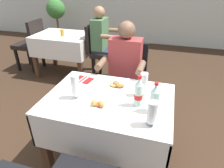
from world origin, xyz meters
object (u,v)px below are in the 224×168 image
(plate_far_diner, at_px, (116,85))
(background_patron, at_px, (103,41))
(main_dining_table, at_px, (109,114))
(chair_far_diner_seat, at_px, (127,78))
(background_chair_left, at_px, (31,42))
(beer_glass_left, at_px, (152,114))
(background_chair_right, at_px, (101,49))
(napkin_cutlery_set, at_px, (84,80))
(background_dining_table, at_px, (64,45))
(seated_diner_far, at_px, (124,70))
(cola_bottle_secondary, at_px, (139,93))
(cola_bottle_primary, at_px, (155,99))
(beer_glass_right, at_px, (144,84))
(plate_near_camera, at_px, (96,105))
(background_table_tumbler, at_px, (62,33))
(potted_plant_corner, at_px, (57,18))
(beer_glass_middle, at_px, (75,86))

(plate_far_diner, bearing_deg, background_patron, 112.96)
(main_dining_table, relative_size, background_patron, 0.86)
(chair_far_diner_seat, relative_size, background_chair_left, 1.00)
(beer_glass_left, bearing_deg, background_chair_right, 118.39)
(napkin_cutlery_set, height_order, background_dining_table, napkin_cutlery_set)
(main_dining_table, xyz_separation_m, seated_diner_far, (-0.02, 0.68, 0.13))
(plate_far_diner, xyz_separation_m, background_dining_table, (-1.40, 1.53, -0.21))
(napkin_cutlery_set, distance_m, background_chair_left, 2.32)
(background_dining_table, bearing_deg, chair_far_diner_seat, -34.00)
(cola_bottle_secondary, bearing_deg, background_dining_table, 133.02)
(cola_bottle_primary, height_order, cola_bottle_secondary, cola_bottle_secondary)
(cola_bottle_secondary, bearing_deg, beer_glass_right, 84.74)
(plate_near_camera, bearing_deg, plate_far_diner, 78.57)
(chair_far_diner_seat, bearing_deg, main_dining_table, -90.00)
(chair_far_diner_seat, xyz_separation_m, beer_glass_left, (0.39, -1.04, 0.31))
(plate_near_camera, distance_m, cola_bottle_secondary, 0.35)
(napkin_cutlery_set, bearing_deg, background_table_tumbler, 125.80)
(beer_glass_left, xyz_separation_m, background_chair_left, (-2.48, 1.98, -0.31))
(background_table_tumbler, bearing_deg, beer_glass_right, -42.99)
(seated_diner_far, height_order, background_dining_table, seated_diner_far)
(plate_near_camera, bearing_deg, cola_bottle_secondary, 19.98)
(seated_diner_far, xyz_separation_m, background_table_tumbler, (-1.31, 0.95, 0.10))
(cola_bottle_primary, xyz_separation_m, background_dining_table, (-1.78, 1.82, -0.30))
(potted_plant_corner, bearing_deg, background_patron, -42.16)
(cola_bottle_primary, height_order, potted_plant_corner, potted_plant_corner)
(beer_glass_left, relative_size, background_table_tumbler, 1.79)
(plate_far_diner, height_order, napkin_cutlery_set, plate_far_diner)
(background_chair_left, distance_m, background_chair_right, 1.41)
(background_dining_table, distance_m, background_chair_right, 0.71)
(main_dining_table, bearing_deg, napkin_cutlery_set, 144.91)
(background_patron, height_order, background_table_tumbler, background_patron)
(cola_bottle_secondary, height_order, background_table_tumbler, cola_bottle_secondary)
(plate_far_diner, distance_m, beer_glass_right, 0.29)
(plate_near_camera, xyz_separation_m, background_dining_table, (-1.33, 1.88, -0.21))
(chair_far_diner_seat, relative_size, background_table_tumbler, 8.82)
(main_dining_table, xyz_separation_m, cola_bottle_primary, (0.39, -0.09, 0.29))
(background_chair_right, bearing_deg, background_patron, -0.00)
(napkin_cutlery_set, distance_m, background_patron, 1.52)
(beer_glass_middle, height_order, background_patron, background_patron)
(beer_glass_left, height_order, cola_bottle_primary, cola_bottle_primary)
(main_dining_table, height_order, plate_near_camera, plate_near_camera)
(beer_glass_right, bearing_deg, background_table_tumbler, 137.01)
(beer_glass_left, distance_m, background_chair_right, 2.27)
(background_dining_table, height_order, potted_plant_corner, potted_plant_corner)
(potted_plant_corner, bearing_deg, cola_bottle_secondary, -51.39)
(plate_far_diner, relative_size, background_patron, 0.20)
(plate_far_diner, relative_size, napkin_cutlery_set, 1.30)
(plate_near_camera, height_order, plate_far_diner, plate_near_camera)
(cola_bottle_primary, distance_m, background_table_tumbler, 2.43)
(main_dining_table, distance_m, seated_diner_far, 0.69)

